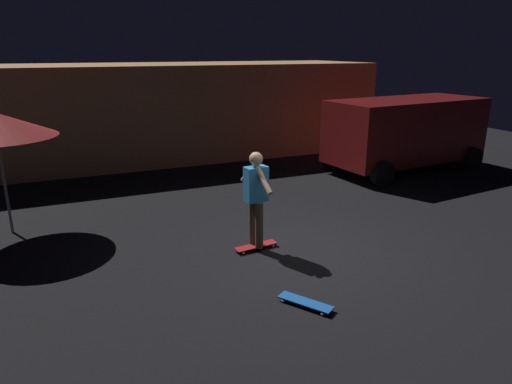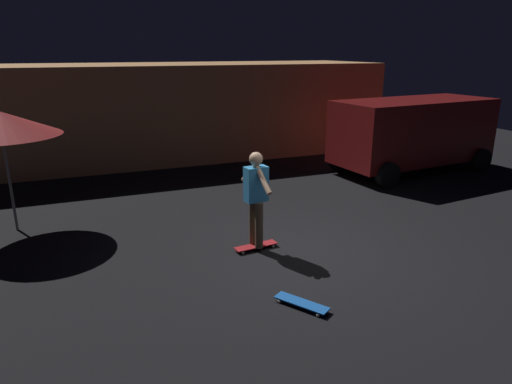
{
  "view_description": "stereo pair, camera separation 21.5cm",
  "coord_description": "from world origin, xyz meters",
  "px_view_note": "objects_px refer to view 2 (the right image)",
  "views": [
    {
      "loc": [
        -3.7,
        -6.33,
        3.36
      ],
      "look_at": [
        -0.74,
        0.48,
        1.05
      ],
      "focal_mm": 32.28,
      "sensor_mm": 36.0,
      "label": 1
    },
    {
      "loc": [
        -3.5,
        -6.42,
        3.36
      ],
      "look_at": [
        -0.74,
        0.48,
        1.05
      ],
      "focal_mm": 32.28,
      "sensor_mm": 36.0,
      "label": 2
    }
  ],
  "objects_px": {
    "patio_umbrella": "(0,124)",
    "skateboard_ridden": "(256,246)",
    "skater": "(256,193)",
    "parked_van": "(413,131)",
    "skateboard_spare": "(302,303)"
  },
  "relations": [
    {
      "from": "skateboard_spare",
      "to": "skater",
      "type": "distance_m",
      "value": 2.23
    },
    {
      "from": "skateboard_ridden",
      "to": "skater",
      "type": "xyz_separation_m",
      "value": [
        0.0,
        -0.0,
        0.98
      ]
    },
    {
      "from": "parked_van",
      "to": "skateboard_spare",
      "type": "distance_m",
      "value": 8.35
    },
    {
      "from": "skater",
      "to": "skateboard_spare",
      "type": "bearing_deg",
      "value": -93.74
    },
    {
      "from": "patio_umbrella",
      "to": "skateboard_ridden",
      "type": "relative_size",
      "value": 2.88
    },
    {
      "from": "skater",
      "to": "parked_van",
      "type": "bearing_deg",
      "value": 29.11
    },
    {
      "from": "skateboard_ridden",
      "to": "skater",
      "type": "bearing_deg",
      "value": -14.04
    },
    {
      "from": "patio_umbrella",
      "to": "skateboard_ridden",
      "type": "bearing_deg",
      "value": -32.7
    },
    {
      "from": "patio_umbrella",
      "to": "skater",
      "type": "distance_m",
      "value": 4.84
    },
    {
      "from": "skateboard_spare",
      "to": "skater",
      "type": "height_order",
      "value": "skater"
    },
    {
      "from": "skateboard_spare",
      "to": "patio_umbrella",
      "type": "bearing_deg",
      "value": 130.22
    },
    {
      "from": "skateboard_ridden",
      "to": "skater",
      "type": "height_order",
      "value": "skater"
    },
    {
      "from": "parked_van",
      "to": "skater",
      "type": "distance_m",
      "value": 7.02
    },
    {
      "from": "skateboard_ridden",
      "to": "parked_van",
      "type": "bearing_deg",
      "value": 29.11
    },
    {
      "from": "skater",
      "to": "skateboard_ridden",
      "type": "bearing_deg",
      "value": 165.96
    }
  ]
}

